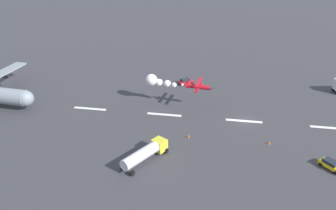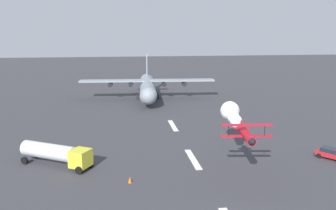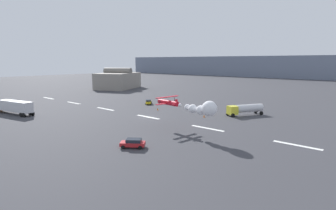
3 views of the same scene
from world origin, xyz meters
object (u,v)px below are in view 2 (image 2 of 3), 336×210
at_px(fuel_tanker_truck, 56,153).
at_px(traffic_cone_far, 130,180).
at_px(followme_car_yellow, 332,153).
at_px(stunt_biplane_red, 234,117).
at_px(cargo_transport_plane, 148,87).

bearing_deg(fuel_tanker_truck, traffic_cone_far, -125.98).
bearing_deg(followme_car_yellow, stunt_biplane_red, 73.71).
xyz_separation_m(cargo_transport_plane, stunt_biplane_red, (-42.89, -8.60, 2.23)).
bearing_deg(cargo_transport_plane, fuel_tanker_truck, 160.18).
height_order(fuel_tanker_truck, followme_car_yellow, fuel_tanker_truck).
bearing_deg(cargo_transport_plane, stunt_biplane_red, -168.66).
relative_size(cargo_transport_plane, followme_car_yellow, 7.97).
height_order(followme_car_yellow, traffic_cone_far, followme_car_yellow).
bearing_deg(stunt_biplane_red, traffic_cone_far, 117.41).
xyz_separation_m(fuel_tanker_truck, traffic_cone_far, (-6.78, -9.34, -1.38)).
xyz_separation_m(fuel_tanker_truck, followme_car_yellow, (-2.77, -37.49, -0.94)).
distance_m(stunt_biplane_red, followme_car_yellow, 14.41).
distance_m(cargo_transport_plane, fuel_tanker_truck, 46.72).
height_order(fuel_tanker_truck, traffic_cone_far, fuel_tanker_truck).
distance_m(stunt_biplane_red, fuel_tanker_truck, 24.75).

